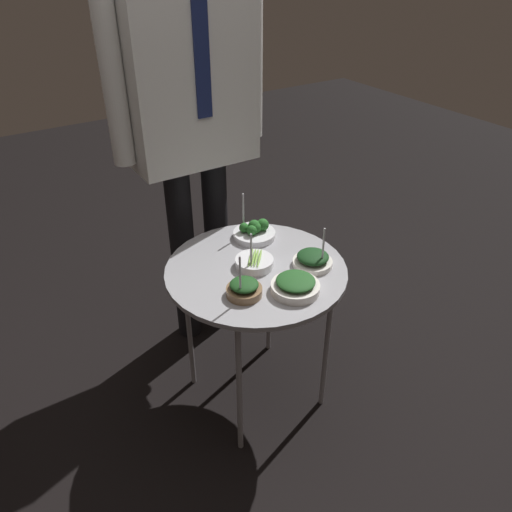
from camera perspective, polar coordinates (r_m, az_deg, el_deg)
ground_plane at (r=2.19m, az=0.00°, el=-15.22°), size 8.00×8.00×0.00m
serving_cart at (r=1.80m, az=0.00°, el=-2.56°), size 0.65×0.65×0.63m
bowl_broccoli_back_left at (r=1.94m, az=-0.18°, el=2.82°), size 0.17×0.17×0.18m
bowl_spinach_front_left at (r=1.78m, az=6.50°, el=-0.42°), size 0.14×0.14×0.17m
bowl_asparagus_center at (r=1.77m, az=-0.12°, el=-0.69°), size 0.14×0.14×0.15m
bowl_spinach_far_rim at (r=1.63m, az=-1.37°, el=-3.75°), size 0.12×0.12×0.17m
bowl_spinach_mid_left at (r=1.65m, az=4.53°, el=-3.37°), size 0.16×0.16×0.05m
waiter_figure at (r=1.99m, az=-7.58°, el=17.23°), size 0.64×0.24×1.74m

